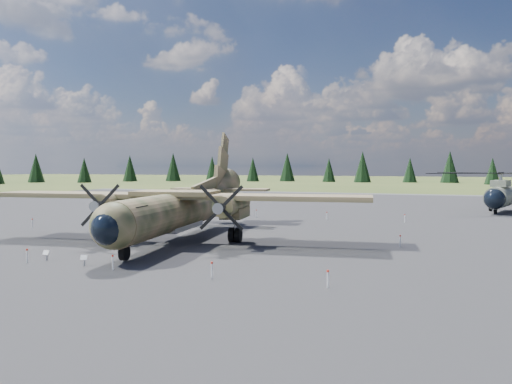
% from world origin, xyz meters
% --- Properties ---
extents(ground, '(500.00, 500.00, 0.00)m').
position_xyz_m(ground, '(0.00, 0.00, 0.00)').
color(ground, brown).
rests_on(ground, ground).
extents(apron, '(120.00, 120.00, 0.04)m').
position_xyz_m(apron, '(0.00, 10.00, 0.00)').
color(apron, '#57575B').
rests_on(apron, ground).
extents(transport_plane, '(29.41, 26.56, 9.67)m').
position_xyz_m(transport_plane, '(0.08, -1.94, 2.78)').
color(transport_plane, '#394224').
rests_on(transport_plane, ground).
extents(helicopter_near, '(24.59, 25.00, 5.00)m').
position_xyz_m(helicopter_near, '(26.65, 31.40, 3.55)').
color(helicopter_near, gray).
rests_on(helicopter_near, ground).
extents(info_placard_left, '(0.41, 0.17, 0.64)m').
position_xyz_m(info_placard_left, '(-3.49, -12.51, 0.42)').
color(info_placard_left, gray).
rests_on(info_placard_left, ground).
extents(info_placard_right, '(0.43, 0.27, 0.63)m').
position_xyz_m(info_placard_right, '(-0.26, -13.07, 0.42)').
color(info_placard_right, gray).
rests_on(info_placard_right, ground).
extents(barrier_fence, '(33.12, 29.62, 0.85)m').
position_xyz_m(barrier_fence, '(-0.46, -0.08, 0.51)').
color(barrier_fence, white).
rests_on(barrier_fence, ground).
extents(treeline, '(306.37, 298.55, 10.98)m').
position_xyz_m(treeline, '(-6.41, -0.41, 4.89)').
color(treeline, black).
rests_on(treeline, ground).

